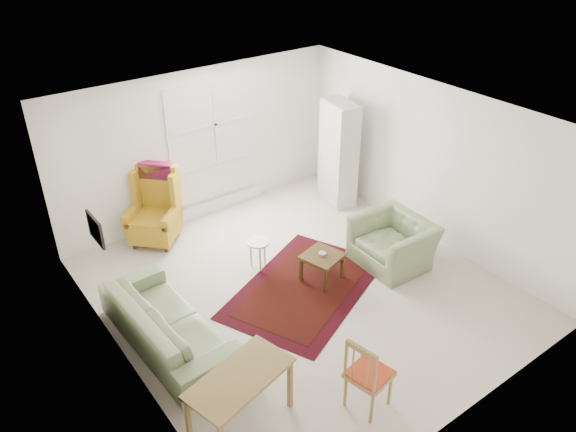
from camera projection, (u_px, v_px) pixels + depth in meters
room at (293, 205)px, 7.42m from camera, size 5.04×5.54×2.51m
rug at (305, 288)px, 7.91m from camera, size 2.80×2.37×0.02m
sofa at (167, 315)px, 6.75m from camera, size 0.95×2.22×0.88m
armchair at (393, 238)px, 8.26m from camera, size 0.99×1.12×0.85m
wingback_chair at (152, 208)px, 8.65m from camera, size 1.04×1.04×1.24m
coffee_table at (322, 267)px, 8.01m from camera, size 0.62×0.62×0.41m
stool at (258, 254)px, 8.25m from camera, size 0.38×0.38×0.45m
cabinet at (339, 154)px, 9.66m from camera, size 0.52×0.80×1.84m
desk at (241, 401)px, 5.73m from camera, size 1.21×0.81×0.70m
desk_chair at (370, 373)px, 5.89m from camera, size 0.50×0.50×0.96m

